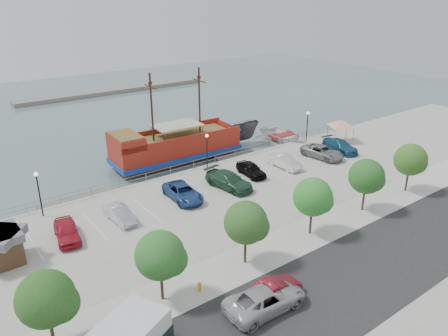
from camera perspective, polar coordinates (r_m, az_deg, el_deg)
ground at (r=45.01m, az=2.55°, el=-4.02°), size 160.00×160.00×0.00m
land_slab at (r=33.81m, az=26.56°, el=-15.69°), size 100.00×58.00×1.20m
street at (r=35.30m, az=19.54°, el=-11.55°), size 100.00×8.00×0.04m
sidewalk at (r=38.26m, az=12.15°, el=-7.88°), size 100.00×4.00×0.05m
seawall_railing at (r=50.14m, az=-3.05°, el=0.71°), size 50.00×0.06×1.00m
far_shore at (r=95.26m, az=-14.11°, el=9.75°), size 40.00×3.00×0.80m
pirate_ship at (r=54.96m, az=-5.01°, el=3.11°), size 18.85×5.96×11.81m
patrol_boat at (r=59.77m, az=1.25°, el=4.26°), size 7.98×4.40×2.92m
speedboat at (r=61.71m, az=7.71°, el=4.03°), size 6.15×8.33×1.67m
dock_west at (r=46.38m, az=-18.54°, el=-4.12°), size 7.51×2.27×0.43m
dock_mid at (r=55.79m, az=2.52°, el=1.54°), size 7.50×3.85×0.41m
dock_east at (r=61.92m, az=9.38°, el=3.38°), size 7.57×3.68×0.42m
canopy_tent at (r=59.94m, az=15.13°, el=6.09°), size 5.15×5.15×3.47m
street_van at (r=28.93m, az=5.41°, el=-16.63°), size 5.67×2.76×1.55m
street_sedan at (r=29.99m, az=6.58°, el=-15.40°), size 3.97×1.52×1.29m
fire_hydrant at (r=30.42m, az=-3.24°, el=-15.19°), size 0.26×0.26×0.76m
lamp_post_left at (r=41.59m, az=-23.12°, el=-2.22°), size 0.36×0.36×4.28m
lamp_post_mid at (r=48.29m, az=-2.25°, el=2.92°), size 0.36×0.36×4.28m
lamp_post_right at (r=58.40m, az=10.85°, el=5.97°), size 0.36×0.36×4.28m
tree_a at (r=26.47m, az=-21.86°, el=-15.71°), size 3.30×3.20×5.00m
tree_b at (r=28.35m, az=-8.02°, el=-11.36°), size 3.30×3.20×5.00m
tree_c at (r=31.71m, az=3.15°, el=-7.25°), size 3.30×3.20×5.00m
tree_d at (r=36.12m, az=11.75°, el=-3.84°), size 3.30×3.20×5.00m
tree_e at (r=41.25m, az=18.30°, el=-1.17°), size 3.30×3.20×5.00m
tree_f at (r=46.87m, az=23.33°, el=0.91°), size 3.30×3.20×5.00m
parked_car_a at (r=37.98m, az=-19.86°, el=-7.76°), size 2.49×4.63×1.50m
parked_car_b at (r=39.56m, az=-13.44°, el=-5.86°), size 1.70×4.15×1.34m
parked_car_c at (r=42.46m, az=-5.39°, el=-3.20°), size 2.80×5.41×1.46m
parked_car_d at (r=44.69m, az=0.64°, el=-1.64°), size 3.04×5.87×1.63m
parked_car_e at (r=47.81m, az=3.55°, el=-0.15°), size 2.20×4.43×1.45m
parked_car_f at (r=50.31m, az=7.94°, el=0.86°), size 1.67×4.52×1.48m
parked_car_g at (r=54.09m, az=12.72°, el=2.06°), size 3.06×5.62×1.49m
parked_car_h at (r=56.77m, az=14.91°, el=2.81°), size 2.63×5.34×1.49m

